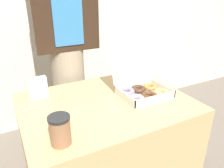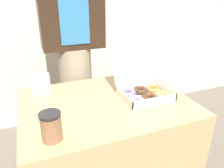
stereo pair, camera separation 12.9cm
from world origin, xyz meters
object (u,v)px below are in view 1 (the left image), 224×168
Objects in this scene: donut_box at (141,89)px; coffee_cup at (60,130)px; napkin_holder at (38,88)px; person_customer at (67,51)px.

donut_box is 0.62m from coffee_cup.
donut_box is 0.63m from napkin_holder.
person_customer is at bearing 70.79° from coffee_cup.
donut_box is at bearing -62.41° from person_customer.
donut_box is 0.66m from person_customer.
napkin_holder is 0.07× the size of person_customer.
coffee_cup reaches higher than napkin_holder.
person_customer reaches higher than donut_box.
coffee_cup is 0.49m from napkin_holder.
person_customer reaches higher than coffee_cup.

